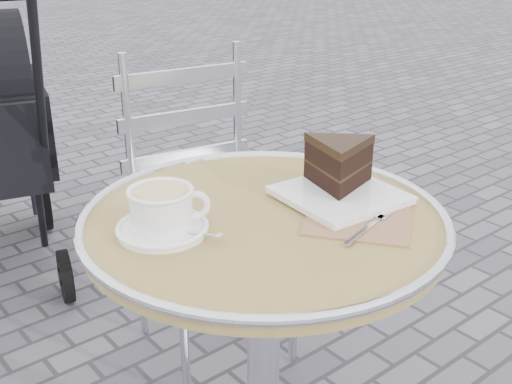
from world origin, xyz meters
TOP-DOWN VIEW (x-y plane):
  - cafe_table at (0.00, 0.00)m, footprint 0.72×0.72m
  - cappuccino_set at (-0.19, 0.06)m, footprint 0.17×0.19m
  - cake_plate_set at (0.19, -0.02)m, footprint 0.30×0.35m
  - bistro_chair at (0.27, 0.62)m, footprint 0.48×0.48m

SIDE VIEW (x-z plane):
  - cafe_table at x=0.00m, z-range 0.20..0.94m
  - bistro_chair at x=0.27m, z-range 0.11..1.03m
  - cappuccino_set at x=-0.19m, z-range 0.73..0.81m
  - cake_plate_set at x=0.19m, z-range 0.73..0.84m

